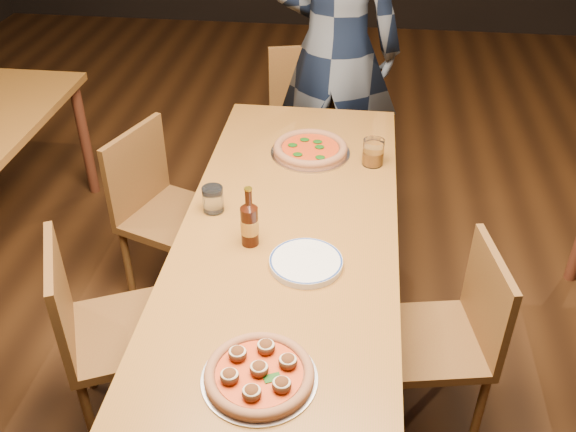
# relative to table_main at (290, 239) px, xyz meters

# --- Properties ---
(ground) EXTENTS (9.00, 9.00, 0.00)m
(ground) POSITION_rel_table_main_xyz_m (0.00, 0.00, -0.68)
(ground) COLOR black
(table_main) EXTENTS (0.80, 2.00, 0.75)m
(table_main) POSITION_rel_table_main_xyz_m (0.00, 0.00, 0.00)
(table_main) COLOR brown
(table_main) RESTS_ON ground
(chair_main_nw) EXTENTS (0.54, 0.54, 0.88)m
(chair_main_nw) POSITION_rel_table_main_xyz_m (-0.58, -0.32, -0.24)
(chair_main_nw) COLOR brown
(chair_main_nw) RESTS_ON ground
(chair_main_sw) EXTENTS (0.52, 0.52, 0.88)m
(chair_main_sw) POSITION_rel_table_main_xyz_m (-0.59, 0.42, -0.24)
(chair_main_sw) COLOR brown
(chair_main_sw) RESTS_ON ground
(chair_main_e) EXTENTS (0.46, 0.46, 0.83)m
(chair_main_e) POSITION_rel_table_main_xyz_m (0.55, -0.21, -0.26)
(chair_main_e) COLOR brown
(chair_main_e) RESTS_ON ground
(chair_end) EXTENTS (0.56, 0.56, 0.99)m
(chair_end) POSITION_rel_table_main_xyz_m (0.01, 1.13, -0.18)
(chair_end) COLOR brown
(chair_end) RESTS_ON ground
(pizza_meatball) EXTENTS (0.33, 0.33, 0.06)m
(pizza_meatball) POSITION_rel_table_main_xyz_m (0.00, -0.75, 0.09)
(pizza_meatball) COLOR #B7B7BF
(pizza_meatball) RESTS_ON table_main
(pizza_margherita) EXTENTS (0.35, 0.35, 0.05)m
(pizza_margherita) POSITION_rel_table_main_xyz_m (0.03, 0.54, 0.09)
(pizza_margherita) COLOR #B7B7BF
(pizza_margherita) RESTS_ON table_main
(plate_stack) EXTENTS (0.25, 0.25, 0.02)m
(plate_stack) POSITION_rel_table_main_xyz_m (0.08, -0.24, 0.08)
(plate_stack) COLOR white
(plate_stack) RESTS_ON table_main
(beer_bottle) EXTENTS (0.06, 0.06, 0.23)m
(beer_bottle) POSITION_rel_table_main_xyz_m (-0.13, -0.14, 0.15)
(beer_bottle) COLOR black
(beer_bottle) RESTS_ON table_main
(water_glass) EXTENTS (0.08, 0.08, 0.10)m
(water_glass) POSITION_rel_table_main_xyz_m (-0.30, 0.05, 0.12)
(water_glass) COLOR white
(water_glass) RESTS_ON table_main
(amber_glass) EXTENTS (0.09, 0.09, 0.11)m
(amber_glass) POSITION_rel_table_main_xyz_m (0.30, 0.48, 0.13)
(amber_glass) COLOR #A35A12
(amber_glass) RESTS_ON table_main
(diner) EXTENTS (0.73, 0.51, 1.89)m
(diner) POSITION_rel_table_main_xyz_m (0.08, 1.30, 0.27)
(diner) COLOR black
(diner) RESTS_ON ground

